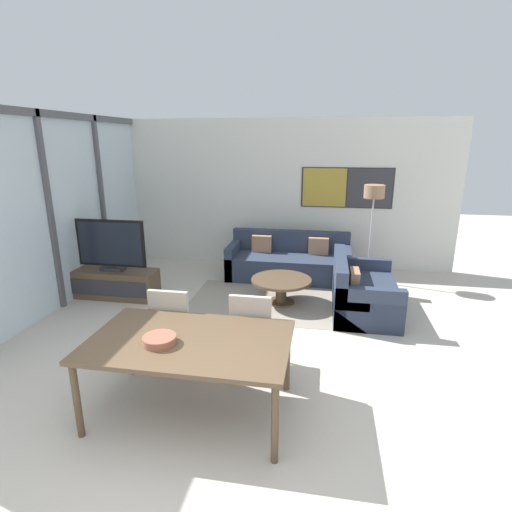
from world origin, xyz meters
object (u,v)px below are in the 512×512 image
Objects in this scene: tv_console at (115,283)px; dining_table at (190,345)px; television at (111,245)px; sofa_side at (359,293)px; coffee_table at (281,285)px; dining_chair_left at (174,322)px; dining_chair_centre at (252,328)px; fruit_bowl at (160,339)px; floor_lamp at (374,200)px; sofa_main at (289,262)px.

tv_console is 0.77× the size of dining_table.
television reaches higher than sofa_side.
coffee_table is at bearing 79.00° from dining_table.
dining_chair_centre is at bearing 0.47° from dining_chair_left.
dining_chair_centre is at bearing 59.26° from dining_table.
coffee_table is (2.62, 0.20, 0.07)m from tv_console.
fruit_bowl is at bearing -53.98° from television.
dining_chair_left is (-0.43, 0.71, -0.15)m from dining_table.
dining_chair_left reaches higher than coffee_table.
floor_lamp is (0.25, 1.32, 1.17)m from sofa_side.
television is at bearing 145.41° from dining_chair_centre.
television is 4.31m from floor_lamp.
dining_table is 0.85m from dining_chair_centre.
dining_chair_left is (-0.95, -1.95, 0.23)m from coffee_table.
sofa_main is (2.62, 1.45, -0.57)m from television.
dining_table is at bearing -101.00° from coffee_table.
tv_console is 3.77m from sofa_side.
floor_lamp is at bearing 53.74° from dining_chair_left.
sofa_side is 1.62× the size of dining_chair_centre.
television is at bearing 126.02° from fruit_bowl.
dining_chair_left reaches higher than sofa_main.
dining_table is at bearing -120.74° from dining_chair_centre.
sofa_side is at bearing -100.78° from floor_lamp.
sofa_side is at bearing 56.53° from dining_chair_centre.
fruit_bowl is (-0.74, -4.05, 0.50)m from sofa_main.
tv_console is 2.63m from coffee_table.
dining_table is at bearing -49.54° from tv_console.
television is at bearing -151.00° from sofa_main.
tv_console is at bearing 145.43° from dining_chair_centre.
floor_lamp reaches higher than dining_table.
dining_chair_left is 3.22× the size of fruit_bowl.
dining_table is (2.10, -2.47, -0.18)m from television.
fruit_bowl is (0.21, -0.84, 0.25)m from dining_chair_left.
sofa_main is 1.44× the size of sofa_side.
sofa_main is (2.62, 1.45, 0.05)m from tv_console.
television reaches higher than sofa_main.
coffee_table is 0.52× the size of dining_table.
dining_table is at bearing -59.02° from dining_chair_left.
television is 1.21× the size of coffee_table.
floor_lamp is at bearing -10.78° from sofa_side.
dining_chair_centre is (2.53, -1.75, -0.32)m from television.
floor_lamp is at bearing 19.70° from tv_console.
tv_console is at bearing 133.71° from dining_chair_left.
tv_console is at bearing -175.71° from coffee_table.
television is 3.25m from dining_table.
dining_table is 0.27m from fruit_bowl.
fruit_bowl is at bearing -150.93° from dining_table.
sofa_main is 7.52× the size of fruit_bowl.
television is at bearing 90.00° from tv_console.
sofa_main is at bearing 90.00° from coffee_table.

